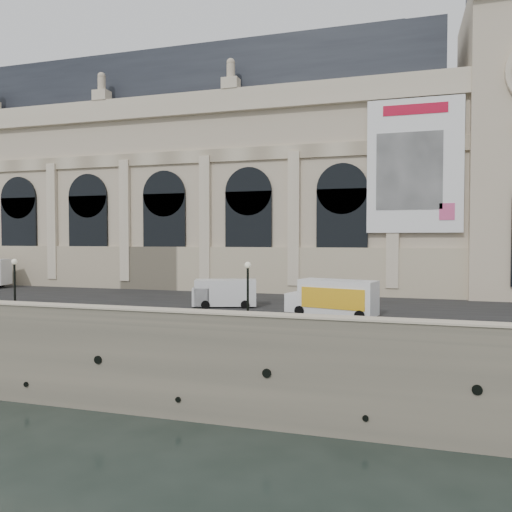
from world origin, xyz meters
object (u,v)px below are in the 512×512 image
Objects in this scene: van_c at (222,293)px; lamp_right at (248,294)px; box_truck at (333,298)px; lamp_left at (15,287)px.

van_c is 9.28m from lamp_right.
box_truck is at bearing 49.15° from lamp_right.
lamp_left is (-14.17, -8.18, 0.93)m from van_c.
lamp_left is (-23.97, -6.07, 0.76)m from box_truck.
lamp_right is (4.82, -7.88, 0.93)m from van_c.
van_c is at bearing 29.99° from lamp_left.
lamp_left reaches higher than van_c.
box_truck is 1.66× the size of lamp_left.
van_c is at bearing 121.45° from lamp_right.
lamp_left is at bearing -179.10° from lamp_right.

